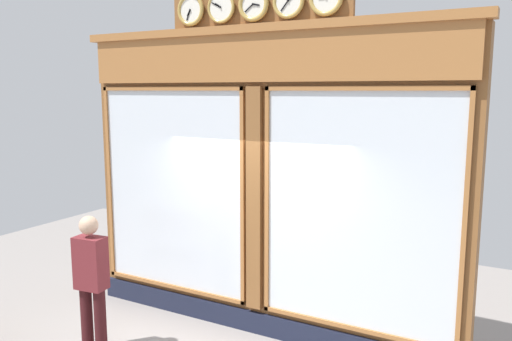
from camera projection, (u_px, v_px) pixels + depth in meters
name	position (u px, v px, depth m)	size (l,w,h in m)	color
shop_facade	(261.00, 181.00, 6.50)	(5.25, 0.42, 4.40)	brown
pedestrian	(91.00, 279.00, 5.99)	(0.38, 0.26, 1.69)	#3A1316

